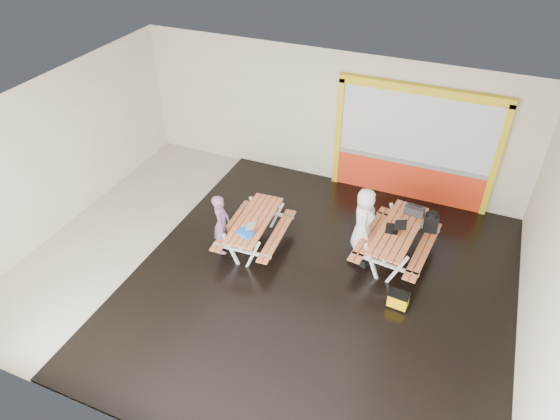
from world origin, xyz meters
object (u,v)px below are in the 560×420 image
at_px(picnic_table_right, 397,236).
at_px(fluke_bag, 398,300).
at_px(backpack, 431,222).
at_px(person_left, 221,224).
at_px(person_right, 364,219).
at_px(picnic_table_left, 255,225).
at_px(toolbox, 414,211).
at_px(laptop_left, 247,228).
at_px(laptop_right, 395,227).
at_px(blue_pouch, 245,233).
at_px(dark_case, 360,257).

xyz_separation_m(picnic_table_right, fluke_bag, (0.37, -1.40, -0.42)).
bearing_deg(backpack, person_left, -155.64).
xyz_separation_m(picnic_table_right, person_left, (-3.52, -1.24, 0.16)).
bearing_deg(person_right, picnic_table_left, 95.63).
bearing_deg(toolbox, laptop_left, -149.86).
bearing_deg(fluke_bag, toolbox, 95.13).
bearing_deg(picnic_table_right, laptop_right, -153.78).
distance_m(person_right, backpack, 1.47).
bearing_deg(laptop_right, toolbox, 69.09).
xyz_separation_m(person_right, toolbox, (0.94, 0.66, 0.06)).
xyz_separation_m(laptop_right, blue_pouch, (-2.83, -1.29, -0.08)).
bearing_deg(laptop_left, toolbox, 30.14).
distance_m(person_left, toolbox, 4.16).
relative_size(backpack, fluke_bag, 1.21).
xyz_separation_m(blue_pouch, backpack, (3.49, 1.95, -0.05)).
relative_size(picnic_table_right, fluke_bag, 5.34).
relative_size(person_right, blue_pouch, 4.90).
distance_m(backpack, fluke_bag, 2.10).
xyz_separation_m(picnic_table_left, person_left, (-0.55, -0.47, 0.21)).
distance_m(picnic_table_left, person_right, 2.36).
distance_m(picnic_table_left, laptop_right, 2.99).
bearing_deg(person_left, fluke_bag, -112.63).
bearing_deg(laptop_left, picnic_table_right, 21.58).
bearing_deg(fluke_bag, dark_case, 134.99).
bearing_deg(laptop_right, person_left, -160.76).
height_order(picnic_table_left, dark_case, picnic_table_left).
bearing_deg(picnic_table_left, person_right, 19.21).
height_order(picnic_table_right, laptop_right, laptop_right).
bearing_deg(picnic_table_left, fluke_bag, -10.61).
distance_m(picnic_table_right, backpack, 0.86).
distance_m(laptop_left, dark_case, 2.52).
height_order(picnic_table_right, person_left, person_left).
distance_m(picnic_table_left, person_left, 0.75).
relative_size(person_left, toolbox, 3.22).
distance_m(laptop_left, blue_pouch, 0.17).
bearing_deg(backpack, toolbox, 174.67).
relative_size(toolbox, dark_case, 0.97).
relative_size(picnic_table_left, person_right, 1.33).
bearing_deg(laptop_left, person_left, -172.63).
bearing_deg(toolbox, fluke_bag, -84.87).
relative_size(picnic_table_right, dark_case, 4.91).
height_order(blue_pouch, dark_case, blue_pouch).
bearing_deg(picnic_table_right, backpack, 46.68).
bearing_deg(backpack, person_right, -155.06).
relative_size(person_right, backpack, 2.95).
distance_m(laptop_right, fluke_bag, 1.58).
bearing_deg(laptop_right, blue_pouch, -155.44).
bearing_deg(toolbox, picnic_table_right, -106.09).
xyz_separation_m(picnic_table_left, backpack, (3.54, 1.39, 0.17)).
distance_m(picnic_table_left, fluke_bag, 3.41).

